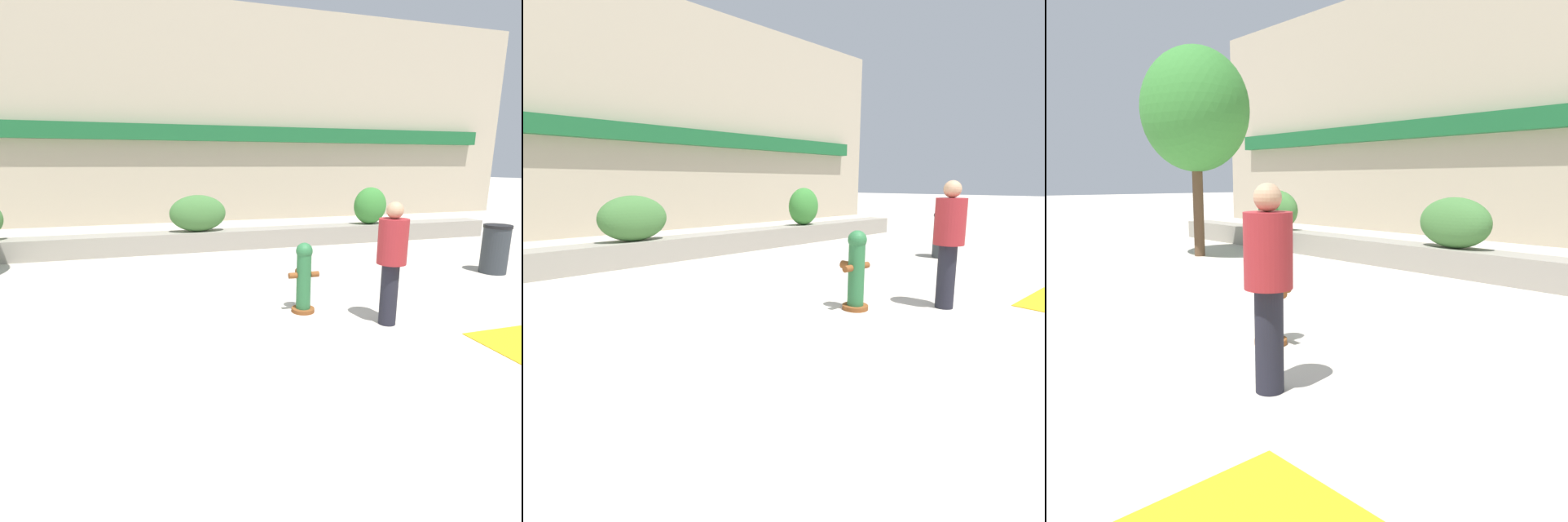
% 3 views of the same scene
% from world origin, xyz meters
% --- Properties ---
extents(ground_plane, '(120.00, 120.00, 0.00)m').
position_xyz_m(ground_plane, '(0.00, 0.00, 0.00)').
color(ground_plane, beige).
extents(planter_wall_low, '(18.00, 0.70, 0.50)m').
position_xyz_m(planter_wall_low, '(0.00, 6.00, 0.25)').
color(planter_wall_low, gray).
rests_on(planter_wall_low, ground).
extents(hedge_bush_0, '(1.37, 0.70, 1.00)m').
position_xyz_m(hedge_bush_0, '(-5.03, 6.00, 1.00)').
color(hedge_bush_0, '#427538').
rests_on(hedge_bush_0, planter_wall_low).
extents(hedge_bush_1, '(1.46, 0.68, 0.95)m').
position_xyz_m(hedge_bush_1, '(0.12, 6.00, 0.97)').
color(hedge_bush_1, '#427538').
rests_on(hedge_bush_1, planter_wall_low).
extents(fire_hydrant, '(0.47, 0.43, 1.08)m').
position_xyz_m(fire_hydrant, '(1.02, 0.90, 0.55)').
color(fire_hydrant, brown).
rests_on(fire_hydrant, ground).
extents(street_tree, '(2.62, 2.36, 4.70)m').
position_xyz_m(street_tree, '(-5.23, 3.78, 3.31)').
color(street_tree, brown).
rests_on(street_tree, ground).
extents(pedestrian, '(0.56, 0.56, 1.73)m').
position_xyz_m(pedestrian, '(1.98, 0.11, 0.99)').
color(pedestrian, black).
rests_on(pedestrian, ground).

